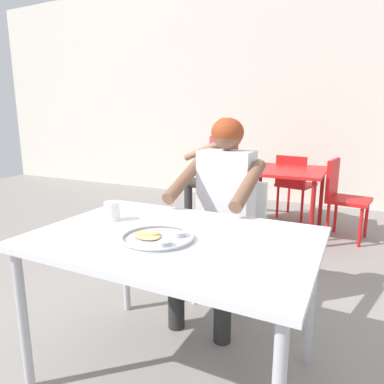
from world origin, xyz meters
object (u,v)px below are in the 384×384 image
(table_background_red, at_px, (284,176))
(chair_red_far, at_px, (294,182))
(chair_red_right, at_px, (342,193))
(drinking_cup, at_px, (112,210))
(chair_foreground, at_px, (232,230))
(chair_red_left, at_px, (225,182))
(patron_background, at_px, (217,162))
(table_foreground, at_px, (174,249))
(diner_foreground, at_px, (221,201))
(thali_tray, at_px, (158,237))

(table_background_red, bearing_deg, chair_red_far, 89.10)
(chair_red_right, bearing_deg, chair_red_far, 137.74)
(drinking_cup, distance_m, chair_foreground, 0.94)
(chair_foreground, distance_m, chair_red_right, 1.76)
(chair_red_left, relative_size, patron_background, 0.68)
(chair_red_right, xyz_separation_m, patron_background, (-1.37, -0.06, 0.26))
(chair_red_far, bearing_deg, chair_red_left, -138.69)
(drinking_cup, distance_m, chair_red_right, 2.67)
(chair_foreground, bearing_deg, drinking_cup, -114.84)
(table_background_red, xyz_separation_m, chair_red_right, (0.59, 0.07, -0.14))
(table_foreground, relative_size, chair_red_far, 1.58)
(drinking_cup, relative_size, patron_background, 0.08)
(chair_foreground, relative_size, chair_red_left, 0.96)
(chair_foreground, bearing_deg, table_foreground, -88.30)
(chair_red_left, distance_m, chair_red_right, 1.27)
(chair_foreground, xyz_separation_m, table_background_red, (0.03, 1.58, 0.14))
(diner_foreground, xyz_separation_m, chair_red_left, (-0.65, 1.78, -0.24))
(drinking_cup, xyz_separation_m, chair_foreground, (0.37, 0.81, -0.29))
(table_foreground, height_order, chair_red_far, chair_red_far)
(chair_foreground, relative_size, diner_foreground, 0.66)
(table_foreground, distance_m, drinking_cup, 0.42)
(chair_foreground, xyz_separation_m, patron_background, (-0.76, 1.59, 0.26))
(table_foreground, relative_size, chair_red_left, 1.49)
(thali_tray, relative_size, chair_red_far, 0.40)
(table_background_red, xyz_separation_m, chair_red_far, (0.01, 0.59, -0.16))
(drinking_cup, height_order, chair_red_far, drinking_cup)
(table_foreground, relative_size, table_background_red, 1.39)
(thali_tray, relative_size, chair_foreground, 0.39)
(table_foreground, xyz_separation_m, drinking_cup, (-0.40, 0.06, 0.12))
(chair_foreground, distance_m, diner_foreground, 0.33)
(thali_tray, relative_size, diner_foreground, 0.26)
(table_foreground, distance_m, patron_background, 2.58)
(drinking_cup, bearing_deg, table_background_red, 80.37)
(table_background_red, height_order, patron_background, patron_background)
(diner_foreground, relative_size, chair_red_far, 1.56)
(chair_red_left, height_order, patron_background, patron_background)
(chair_red_left, height_order, chair_red_far, chair_red_left)
(chair_foreground, bearing_deg, chair_red_right, 69.46)
(drinking_cup, relative_size, chair_red_far, 0.12)
(drinking_cup, bearing_deg, diner_foreground, 58.02)
(table_background_red, bearing_deg, diner_foreground, -91.07)
(patron_background, bearing_deg, chair_foreground, -64.51)
(drinking_cup, relative_size, table_background_red, 0.11)
(thali_tray, relative_size, drinking_cup, 3.25)
(chair_red_left, bearing_deg, drinking_cup, -83.43)
(chair_foreground, distance_m, chair_red_left, 1.70)
(chair_red_far, relative_size, patron_background, 0.64)
(table_foreground, relative_size, chair_red_right, 1.52)
(thali_tray, xyz_separation_m, chair_red_left, (-0.64, 2.52, -0.23))
(drinking_cup, xyz_separation_m, table_background_red, (0.40, 2.39, -0.15))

